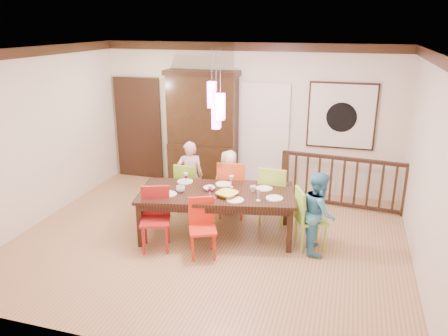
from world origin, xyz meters
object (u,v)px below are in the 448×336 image
(dining_table, at_px, (217,196))
(person_far_mid, at_px, (229,182))
(china_hutch, at_px, (203,130))
(balustrade, at_px, (343,181))
(chair_end_right, at_px, (311,215))
(person_far_left, at_px, (190,176))
(chair_far_left, at_px, (190,184))
(person_end_right, at_px, (319,213))

(dining_table, bearing_deg, person_far_mid, 82.02)
(china_hutch, relative_size, balustrade, 1.03)
(china_hutch, distance_m, person_far_mid, 1.61)
(chair_end_right, bearing_deg, person_far_mid, 37.13)
(person_far_left, xyz_separation_m, person_far_mid, (0.70, 0.07, -0.07))
(dining_table, xyz_separation_m, person_far_mid, (-0.06, 0.90, -0.10))
(chair_end_right, bearing_deg, person_far_left, 47.06)
(china_hutch, height_order, person_far_mid, china_hutch)
(balustrade, bearing_deg, person_far_left, -155.43)
(chair_end_right, distance_m, china_hutch, 3.25)
(chair_far_left, xyz_separation_m, chair_end_right, (2.22, -0.74, 0.01))
(dining_table, distance_m, chair_end_right, 1.48)
(balustrade, bearing_deg, person_far_mid, -151.02)
(chair_far_left, bearing_deg, person_far_mid, -166.55)
(dining_table, bearing_deg, chair_end_right, -11.07)
(chair_end_right, relative_size, person_end_right, 0.76)
(dining_table, height_order, person_far_mid, person_far_mid)
(dining_table, xyz_separation_m, chair_end_right, (1.48, 0.02, -0.14))
(dining_table, height_order, chair_far_left, chair_far_left)
(dining_table, relative_size, person_end_right, 2.10)
(chair_end_right, bearing_deg, china_hutch, 26.53)
(balustrade, xyz_separation_m, person_far_mid, (-1.94, -0.84, 0.08))
(chair_far_left, bearing_deg, person_far_left, -77.90)
(chair_far_left, distance_m, person_end_right, 2.47)
(person_far_mid, relative_size, person_end_right, 0.94)
(dining_table, bearing_deg, chair_far_left, 122.77)
(china_hutch, xyz_separation_m, person_far_left, (0.19, -1.26, -0.55))
(balustrade, bearing_deg, person_end_right, -93.94)
(person_end_right, bearing_deg, dining_table, 77.58)
(dining_table, distance_m, person_end_right, 1.58)
(chair_end_right, xyz_separation_m, person_end_right, (0.11, -0.06, 0.08))
(person_far_left, bearing_deg, chair_end_right, 138.26)
(dining_table, distance_m, chair_far_left, 1.08)
(chair_end_right, bearing_deg, balustrade, -36.12)
(chair_far_left, xyz_separation_m, china_hutch, (-0.20, 1.33, 0.66))
(china_hutch, bearing_deg, person_far_left, -81.46)
(person_far_mid, bearing_deg, person_far_left, 7.81)
(chair_end_right, relative_size, person_far_left, 0.73)
(chair_far_left, distance_m, balustrade, 2.80)
(balustrade, height_order, person_end_right, person_end_right)
(chair_end_right, relative_size, balustrade, 0.41)
(dining_table, xyz_separation_m, person_end_right, (1.58, -0.05, -0.06))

